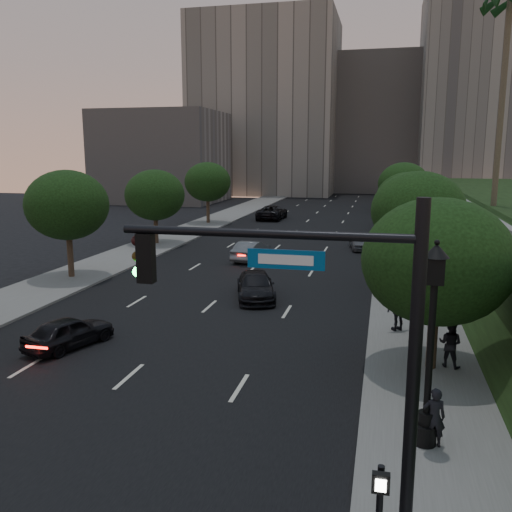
% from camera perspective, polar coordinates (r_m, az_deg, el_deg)
% --- Properties ---
extents(ground, '(160.00, 160.00, 0.00)m').
position_cam_1_polar(ground, '(16.06, -21.59, -18.73)').
color(ground, black).
rests_on(ground, ground).
extents(road_surface, '(16.00, 140.00, 0.02)m').
position_cam_1_polar(road_surface, '(42.83, 1.76, 0.47)').
color(road_surface, black).
rests_on(road_surface, ground).
extents(sidewalk_right, '(4.50, 140.00, 0.15)m').
position_cam_1_polar(sidewalk_right, '(42.02, 15.58, -0.04)').
color(sidewalk_right, slate).
rests_on(sidewalk_right, ground).
extents(sidewalk_left, '(4.50, 140.00, 0.15)m').
position_cam_1_polar(sidewalk_left, '(45.95, -10.87, 1.08)').
color(sidewalk_left, slate).
rests_on(sidewalk_left, ground).
extents(parapet_wall, '(0.35, 90.00, 0.70)m').
position_cam_1_polar(parapet_wall, '(39.75, 20.70, 5.29)').
color(parapet_wall, slate).
rests_on(parapet_wall, embankment).
extents(office_block_left, '(26.00, 20.00, 32.00)m').
position_cam_1_polar(office_block_left, '(106.01, 1.10, 15.33)').
color(office_block_left, gray).
rests_on(office_block_left, ground).
extents(office_block_mid, '(22.00, 18.00, 26.00)m').
position_cam_1_polar(office_block_mid, '(113.43, 12.42, 13.28)').
color(office_block_mid, '#A19993').
rests_on(office_block_mid, ground).
extents(office_block_right, '(20.00, 22.00, 36.00)m').
position_cam_1_polar(office_block_right, '(108.89, 22.33, 15.49)').
color(office_block_right, gray).
rests_on(office_block_right, ground).
extents(office_block_filler, '(18.00, 16.00, 14.00)m').
position_cam_1_polar(office_block_filler, '(88.27, -9.79, 10.23)').
color(office_block_filler, '#A19993').
rests_on(office_block_filler, ground).
extents(tree_right_a, '(5.20, 5.20, 6.24)m').
position_cam_1_polar(tree_right_a, '(19.72, 18.53, -0.54)').
color(tree_right_a, '#38281C').
rests_on(tree_right_a, ground).
extents(tree_right_b, '(5.20, 5.20, 6.74)m').
position_cam_1_polar(tree_right_b, '(31.50, 16.72, 4.55)').
color(tree_right_b, '#38281C').
rests_on(tree_right_b, ground).
extents(tree_right_c, '(5.20, 5.20, 6.24)m').
position_cam_1_polar(tree_right_c, '(44.48, 15.77, 5.67)').
color(tree_right_c, '#38281C').
rests_on(tree_right_c, ground).
extents(tree_right_d, '(5.20, 5.20, 6.74)m').
position_cam_1_polar(tree_right_d, '(58.40, 15.27, 7.33)').
color(tree_right_d, '#38281C').
rests_on(tree_right_d, ground).
extents(tree_right_e, '(5.20, 5.20, 6.24)m').
position_cam_1_polar(tree_right_e, '(73.40, 14.90, 7.60)').
color(tree_right_e, '#38281C').
rests_on(tree_right_e, ground).
extents(tree_left_b, '(5.00, 5.00, 6.71)m').
position_cam_1_polar(tree_left_b, '(34.90, -19.27, 5.07)').
color(tree_left_b, '#38281C').
rests_on(tree_left_b, ground).
extents(tree_left_c, '(5.00, 5.00, 6.34)m').
position_cam_1_polar(tree_left_c, '(46.38, -10.60, 6.32)').
color(tree_left_c, '#38281C').
rests_on(tree_left_c, ground).
extents(tree_left_d, '(5.00, 5.00, 6.71)m').
position_cam_1_polar(tree_left_d, '(59.40, -5.12, 7.77)').
color(tree_left_d, '#38281C').
rests_on(tree_left_d, ground).
extents(palm_far, '(3.20, 3.20, 15.50)m').
position_cam_1_polar(palm_far, '(43.13, 25.20, 23.18)').
color(palm_far, '#4C4233').
rests_on(palm_far, embankment).
extents(traffic_signal_mast, '(5.68, 0.56, 7.00)m').
position_cam_1_polar(traffic_signal_mast, '(10.19, 9.90, -12.77)').
color(traffic_signal_mast, black).
rests_on(traffic_signal_mast, ground).
extents(street_lamp, '(0.64, 0.64, 5.62)m').
position_cam_1_polar(street_lamp, '(14.77, 17.84, -9.85)').
color(street_lamp, black).
rests_on(street_lamp, ground).
extents(sedan_near_left, '(2.70, 4.07, 1.29)m').
position_cam_1_polar(sedan_near_left, '(23.17, -19.08, -7.56)').
color(sedan_near_left, black).
rests_on(sedan_near_left, ground).
extents(sedan_mid_left, '(2.12, 4.51, 1.43)m').
position_cam_1_polar(sedan_mid_left, '(39.24, -0.50, 0.56)').
color(sedan_mid_left, slate).
rests_on(sedan_mid_left, ground).
extents(sedan_far_left, '(2.91, 6.03, 1.65)m').
position_cam_1_polar(sedan_far_left, '(63.44, 1.71, 4.61)').
color(sedan_far_left, black).
rests_on(sedan_far_left, ground).
extents(sedan_near_right, '(3.19, 5.08, 1.37)m').
position_cam_1_polar(sedan_near_right, '(29.04, -0.04, -3.17)').
color(sedan_near_right, black).
rests_on(sedan_near_right, ground).
extents(sedan_far_right, '(2.18, 4.06, 1.31)m').
position_cam_1_polar(sedan_far_right, '(44.45, 10.91, 1.51)').
color(sedan_far_right, slate).
rests_on(sedan_far_right, ground).
extents(pedestrian_a, '(0.62, 0.43, 1.60)m').
position_cam_1_polar(pedestrian_a, '(15.41, 18.24, -15.81)').
color(pedestrian_a, black).
rests_on(pedestrian_a, sidewalk_right).
extents(pedestrian_b, '(1.02, 0.93, 1.71)m').
position_cam_1_polar(pedestrian_b, '(20.78, 19.76, -8.68)').
color(pedestrian_b, black).
rests_on(pedestrian_b, sidewalk_right).
extents(pedestrian_c, '(1.17, 0.99, 1.88)m').
position_cam_1_polar(pedestrian_c, '(24.17, 14.80, -5.45)').
color(pedestrian_c, black).
rests_on(pedestrian_c, sidewalk_right).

